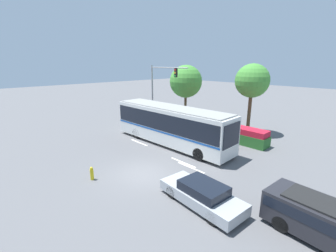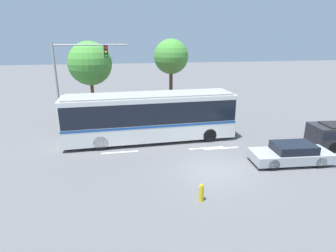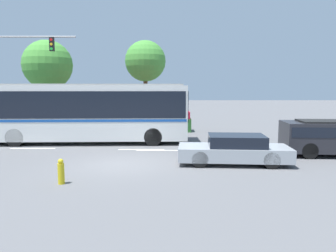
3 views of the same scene
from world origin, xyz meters
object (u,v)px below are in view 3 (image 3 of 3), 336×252
Objects in this scene: traffic_light_pole at (13,67)px; fire_hydrant at (59,172)px; street_tree_centre at (144,62)px; city_bus at (82,110)px; sedan_foreground at (233,150)px; street_tree_left at (46,65)px; suv_left_lane at (333,135)px.

fire_hydrant is (6.88, -11.76, -4.17)m from traffic_light_pole.
city_bus is at bearing -110.23° from street_tree_centre.
street_tree_centre is at bearing 28.97° from traffic_light_pole.
sedan_foreground is 16.44m from traffic_light_pole.
street_tree_left is at bearing -169.12° from street_tree_centre.
fire_hydrant is at bearing 26.05° from suv_left_lane.
street_tree_centre reaches higher than sedan_foreground.
street_tree_centre reaches higher than city_bus.
traffic_light_pole reaches higher than city_bus.
sedan_foreground is 5.54× the size of fire_hydrant.
street_tree_centre reaches higher than fire_hydrant.
city_bus is at bearing 99.41° from fire_hydrant.
street_tree_left is 0.98× the size of street_tree_centre.
suv_left_lane is 20.66m from street_tree_left.
street_tree_left is at bearing -26.79° from suv_left_lane.
sedan_foreground is 0.97× the size of suv_left_lane.
city_bus is at bearing -11.37° from suv_left_lane.
suv_left_lane is at bearing -21.36° from traffic_light_pole.
street_tree_centre is at bearing 84.09° from fire_hydrant.
street_tree_left is (-17.35, 10.49, 3.99)m from suv_left_lane.
fire_hydrant is at bearing -95.91° from street_tree_centre.
city_bus is 1.75× the size of street_tree_left.
street_tree_left reaches higher than city_bus.
street_tree_centre reaches higher than street_tree_left.
street_tree_left reaches higher than sedan_foreground.
traffic_light_pole is at bearing -16.98° from suv_left_lane.
suv_left_lane is 0.71× the size of street_tree_left.
street_tree_centre is (-9.79, 11.94, 4.38)m from suv_left_lane.
fire_hydrant is (5.85, -15.06, -4.56)m from street_tree_left.
sedan_foreground is at bearing -33.65° from traffic_light_pole.
traffic_light_pole reaches higher than fire_hydrant.
suv_left_lane reaches higher than sedan_foreground.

